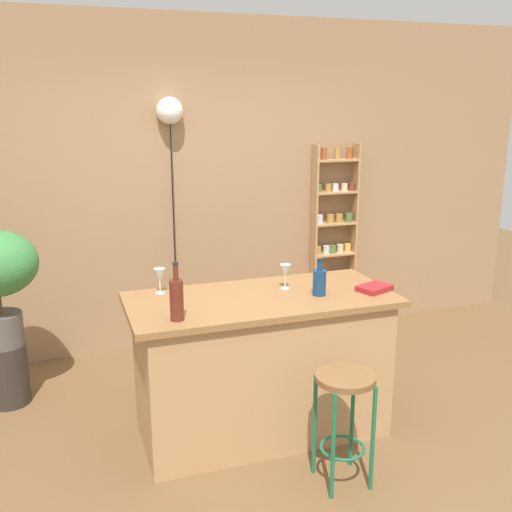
{
  "coord_description": "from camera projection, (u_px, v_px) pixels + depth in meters",
  "views": [
    {
      "loc": [
        -1.17,
        -3.02,
        2.11
      ],
      "look_at": [
        0.05,
        0.55,
        1.12
      ],
      "focal_mm": 41.59,
      "sensor_mm": 36.0,
      "label": 1
    }
  ],
  "objects": [
    {
      "name": "bottle_vinegar",
      "position": [
        319.0,
        282.0,
        3.71
      ],
      "size": [
        0.08,
        0.08,
        0.24
      ],
      "color": "navy",
      "rests_on": "kitchen_counter"
    },
    {
      "name": "pendant_globe_light",
      "position": [
        170.0,
        114.0,
        4.76
      ],
      "size": [
        0.22,
        0.22,
        2.14
      ],
      "color": "black",
      "rests_on": "ground"
    },
    {
      "name": "cookbook",
      "position": [
        374.0,
        288.0,
        3.81
      ],
      "size": [
        0.25,
        0.21,
        0.03
      ],
      "primitive_type": "cube",
      "rotation": [
        0.0,
        0.0,
        0.36
      ],
      "color": "maroon",
      "rests_on": "kitchen_counter"
    },
    {
      "name": "bottle_wine_red",
      "position": [
        177.0,
        298.0,
        3.27
      ],
      "size": [
        0.08,
        0.08,
        0.33
      ],
      "color": "#5B2319",
      "rests_on": "kitchen_counter"
    },
    {
      "name": "plant_stool",
      "position": [
        8.0,
        374.0,
        4.23
      ],
      "size": [
        0.29,
        0.29,
        0.45
      ],
      "primitive_type": "cylinder",
      "color": "#2D2823",
      "rests_on": "ground"
    },
    {
      "name": "ground",
      "position": [
        277.0,
        453.0,
        3.66
      ],
      "size": [
        12.0,
        12.0,
        0.0
      ],
      "primitive_type": "plane",
      "color": "brown"
    },
    {
      "name": "spice_shelf",
      "position": [
        334.0,
        239.0,
        5.5
      ],
      "size": [
        0.43,
        0.12,
        1.74
      ],
      "color": "tan",
      "rests_on": "ground"
    },
    {
      "name": "wine_glass_center",
      "position": [
        285.0,
        271.0,
        3.83
      ],
      "size": [
        0.07,
        0.07,
        0.16
      ],
      "color": "silver",
      "rests_on": "kitchen_counter"
    },
    {
      "name": "back_wall",
      "position": [
        198.0,
        186.0,
        5.09
      ],
      "size": [
        6.4,
        0.1,
        2.8
      ],
      "primitive_type": "cube",
      "color": "#997551",
      "rests_on": "ground"
    },
    {
      "name": "kitchen_counter",
      "position": [
        261.0,
        364.0,
        3.82
      ],
      "size": [
        1.67,
        0.77,
        0.93
      ],
      "color": "tan",
      "rests_on": "ground"
    },
    {
      "name": "bar_stool",
      "position": [
        344.0,
        403.0,
        3.28
      ],
      "size": [
        0.33,
        0.33,
        0.66
      ],
      "color": "#196642",
      "rests_on": "ground"
    },
    {
      "name": "wine_glass_left",
      "position": [
        160.0,
        276.0,
        3.73
      ],
      "size": [
        0.07,
        0.07,
        0.16
      ],
      "color": "silver",
      "rests_on": "kitchen_counter"
    }
  ]
}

